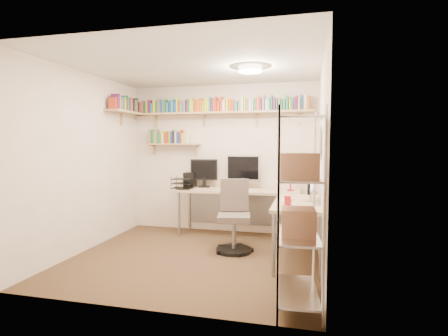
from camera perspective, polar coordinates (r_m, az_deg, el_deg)
The scene contains 6 objects.
ground at distance 4.79m, azimuth -4.80°, elevation -14.36°, with size 3.20×3.20×0.00m, color #412A1C.
room_shell at distance 4.55m, azimuth -4.86°, elevation 4.50°, with size 3.24×3.04×2.52m.
wall_shelves at distance 5.93m, azimuth -4.90°, elevation 9.00°, with size 3.12×1.09×0.80m.
corner_desk at distance 5.41m, azimuth 3.35°, elevation -3.99°, with size 2.35×1.99×1.33m.
office_chair at distance 4.96m, azimuth 1.66°, elevation -8.64°, with size 0.53×0.53×1.00m.
wire_rack at distance 3.23m, azimuth 12.07°, elevation -5.20°, with size 0.45×0.82×1.82m.
Camera 1 is at (1.44, -4.31, 1.51)m, focal length 28.00 mm.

